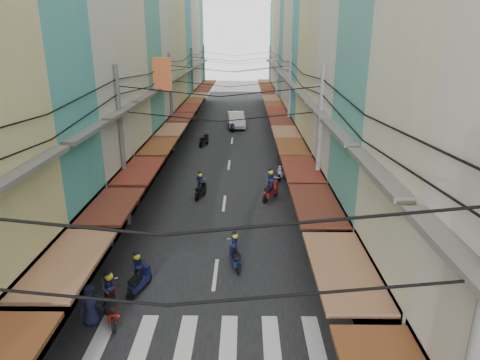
# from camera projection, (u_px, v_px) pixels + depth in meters

# --- Properties ---
(ground) EXTENTS (160.00, 160.00, 0.00)m
(ground) POSITION_uv_depth(u_px,v_px,m) (218.00, 252.00, 19.72)
(ground) COLOR slate
(ground) RESTS_ON ground
(road) EXTENTS (10.00, 80.00, 0.02)m
(road) POSITION_uv_depth(u_px,v_px,m) (231.00, 146.00, 38.67)
(road) COLOR black
(road) RESTS_ON ground
(sidewalk_left) EXTENTS (3.00, 80.00, 0.06)m
(sidewalk_left) POSITION_uv_depth(u_px,v_px,m) (160.00, 146.00, 38.73)
(sidewalk_left) COLOR gray
(sidewalk_left) RESTS_ON ground
(sidewalk_right) EXTENTS (3.00, 80.00, 0.06)m
(sidewalk_right) POSITION_uv_depth(u_px,v_px,m) (303.00, 146.00, 38.60)
(sidewalk_right) COLOR gray
(sidewalk_right) RESTS_ON ground
(crosswalk) EXTENTS (7.55, 2.40, 0.01)m
(crosswalk) POSITION_uv_depth(u_px,v_px,m) (207.00, 338.00, 14.03)
(crosswalk) COLOR silver
(crosswalk) RESTS_ON ground
(building_row_left) EXTENTS (7.80, 67.67, 23.70)m
(building_row_left) POSITION_uv_depth(u_px,v_px,m) (125.00, 32.00, 32.38)
(building_row_left) COLOR beige
(building_row_left) RESTS_ON ground
(building_row_right) EXTENTS (7.80, 68.98, 22.59)m
(building_row_right) POSITION_uv_depth(u_px,v_px,m) (334.00, 37.00, 32.22)
(building_row_right) COLOR teal
(building_row_right) RESTS_ON ground
(utility_poles) EXTENTS (10.20, 66.13, 8.20)m
(utility_poles) POSITION_uv_depth(u_px,v_px,m) (229.00, 77.00, 31.84)
(utility_poles) COLOR slate
(utility_poles) RESTS_ON ground
(white_car) EXTENTS (5.88, 2.73, 2.01)m
(white_car) POSITION_uv_depth(u_px,v_px,m) (236.00, 127.00, 46.76)
(white_car) COLOR white
(white_car) RESTS_ON ground
(bicycle) EXTENTS (1.88, 1.29, 1.21)m
(bicycle) POSITION_uv_depth(u_px,v_px,m) (326.00, 225.00, 22.47)
(bicycle) COLOR black
(bicycle) RESTS_ON ground
(moving_scooters) EXTENTS (7.63, 33.24, 1.96)m
(moving_scooters) POSITION_uv_depth(u_px,v_px,m) (213.00, 202.00, 24.21)
(moving_scooters) COLOR black
(moving_scooters) RESTS_ON ground
(parked_scooters) EXTENTS (12.68, 12.28, 0.99)m
(parked_scooters) POSITION_uv_depth(u_px,v_px,m) (313.00, 288.00, 16.05)
(parked_scooters) COLOR black
(parked_scooters) RESTS_ON ground
(pedestrians) EXTENTS (13.00, 26.10, 2.21)m
(pedestrians) POSITION_uv_depth(u_px,v_px,m) (144.00, 208.00, 22.03)
(pedestrians) COLOR black
(pedestrians) RESTS_ON ground
(market_umbrella) EXTENTS (2.52, 2.52, 2.65)m
(market_umbrella) POSITION_uv_depth(u_px,v_px,m) (401.00, 232.00, 16.36)
(market_umbrella) COLOR #B2B2B7
(market_umbrella) RESTS_ON ground
(traffic_sign) EXTENTS (0.10, 0.69, 3.16)m
(traffic_sign) POSITION_uv_depth(u_px,v_px,m) (386.00, 267.00, 13.88)
(traffic_sign) COLOR slate
(traffic_sign) RESTS_ON ground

